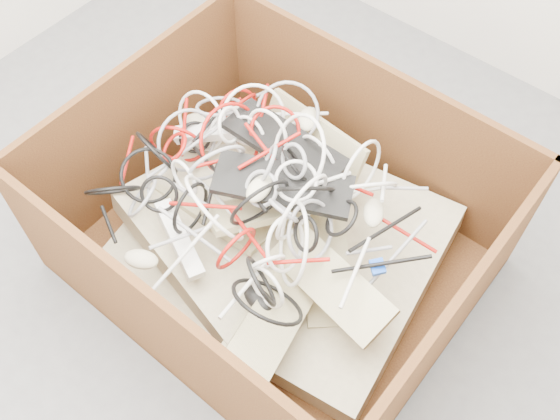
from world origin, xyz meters
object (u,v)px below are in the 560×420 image
Objects in this scene: cardboard_box at (272,238)px; power_strip_left at (215,132)px; power_strip_right at (179,239)px; vga_plug at (377,267)px.

cardboard_box is 4.46× the size of power_strip_left.
vga_plug reaches higher than power_strip_right.
power_strip_right is (-0.14, -0.26, 0.17)m from cardboard_box.
cardboard_box is 0.40m from power_strip_left.
cardboard_box is 4.73× the size of power_strip_right.
power_strip_right is at bearing -96.40° from power_strip_left.
vga_plug is at bearing 51.03° from power_strip_right.
cardboard_box is at bearing -49.05° from power_strip_left.
power_strip_left reaches higher than vga_plug.
power_strip_left is 6.22× the size of vga_plug.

